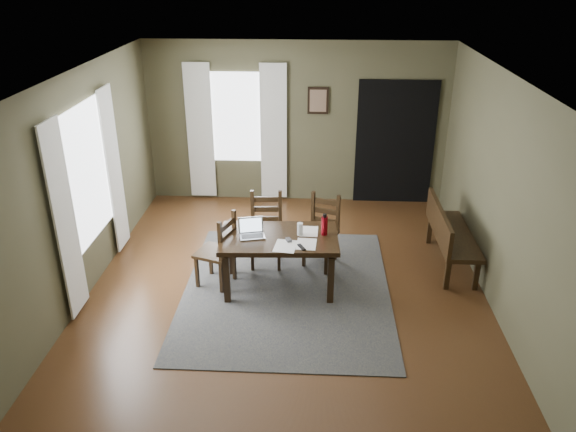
# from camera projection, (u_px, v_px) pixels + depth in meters

# --- Properties ---
(ground) EXTENTS (5.00, 6.00, 0.01)m
(ground) POSITION_uv_depth(u_px,v_px,m) (287.00, 290.00, 7.19)
(ground) COLOR #492C16
(room_shell) EXTENTS (5.02, 6.02, 2.71)m
(room_shell) POSITION_uv_depth(u_px,v_px,m) (287.00, 156.00, 6.43)
(room_shell) COLOR #4B4830
(room_shell) RESTS_ON ground
(rug) EXTENTS (2.60, 3.20, 0.01)m
(rug) POSITION_uv_depth(u_px,v_px,m) (287.00, 289.00, 7.18)
(rug) COLOR #3D3D3D
(rug) RESTS_ON ground
(dining_table) EXTENTS (1.49, 0.94, 0.73)m
(dining_table) POSITION_uv_depth(u_px,v_px,m) (279.00, 243.00, 6.96)
(dining_table) COLOR black
(dining_table) RESTS_ON rug
(chair_end) EXTENTS (0.55, 0.55, 0.99)m
(chair_end) POSITION_uv_depth(u_px,v_px,m) (218.00, 251.00, 7.10)
(chair_end) COLOR black
(chair_end) RESTS_ON rug
(chair_back_left) EXTENTS (0.46, 0.46, 1.01)m
(chair_back_left) POSITION_uv_depth(u_px,v_px,m) (266.00, 230.00, 7.62)
(chair_back_left) COLOR black
(chair_back_left) RESTS_ON rug
(chair_back_right) EXTENTS (0.54, 0.54, 0.96)m
(chair_back_right) POSITION_uv_depth(u_px,v_px,m) (322.00, 231.00, 7.65)
(chair_back_right) COLOR black
(chair_back_right) RESTS_ON rug
(bench) EXTENTS (0.48, 1.49, 0.84)m
(bench) POSITION_uv_depth(u_px,v_px,m) (448.00, 231.00, 7.58)
(bench) COLOR black
(bench) RESTS_ON ground
(laptop) EXTENTS (0.36, 0.31, 0.21)m
(laptop) POSITION_uv_depth(u_px,v_px,m) (252.00, 231.00, 6.93)
(laptop) COLOR #B7B7BC
(laptop) RESTS_ON dining_table
(computer_mouse) EXTENTS (0.08, 0.11, 0.03)m
(computer_mouse) POSITION_uv_depth(u_px,v_px,m) (289.00, 240.00, 6.80)
(computer_mouse) COLOR #3F3F42
(computer_mouse) RESTS_ON dining_table
(tv_remote) EXTENTS (0.11, 0.16, 0.02)m
(tv_remote) POSITION_uv_depth(u_px,v_px,m) (301.00, 247.00, 6.64)
(tv_remote) COLOR black
(tv_remote) RESTS_ON dining_table
(drinking_glass) EXTENTS (0.10, 0.10, 0.16)m
(drinking_glass) POSITION_uv_depth(u_px,v_px,m) (300.00, 229.00, 6.93)
(drinking_glass) COLOR silver
(drinking_glass) RESTS_ON dining_table
(water_bottle) EXTENTS (0.09, 0.09, 0.28)m
(water_bottle) POSITION_uv_depth(u_px,v_px,m) (324.00, 225.00, 6.92)
(water_bottle) COLOR maroon
(water_bottle) RESTS_ON dining_table
(paper_b) EXTENTS (0.25, 0.32, 0.00)m
(paper_b) POSITION_uv_depth(u_px,v_px,m) (306.00, 244.00, 6.73)
(paper_b) COLOR white
(paper_b) RESTS_ON dining_table
(paper_c) EXTENTS (0.23, 0.30, 0.00)m
(paper_c) POSITION_uv_depth(u_px,v_px,m) (309.00, 231.00, 7.04)
(paper_c) COLOR white
(paper_c) RESTS_ON dining_table
(paper_e) EXTENTS (0.30, 0.36, 0.00)m
(paper_e) POSITION_uv_depth(u_px,v_px,m) (285.00, 246.00, 6.68)
(paper_e) COLOR white
(paper_e) RESTS_ON dining_table
(window_left) EXTENTS (0.01, 1.30, 1.70)m
(window_left) POSITION_uv_depth(u_px,v_px,m) (87.00, 174.00, 6.88)
(window_left) COLOR white
(window_left) RESTS_ON ground
(window_back) EXTENTS (1.00, 0.01, 1.50)m
(window_back) POSITION_uv_depth(u_px,v_px,m) (236.00, 117.00, 9.32)
(window_back) COLOR white
(window_back) RESTS_ON ground
(curtain_left_near) EXTENTS (0.03, 0.48, 2.30)m
(curtain_left_near) POSITION_uv_depth(u_px,v_px,m) (65.00, 221.00, 6.24)
(curtain_left_near) COLOR silver
(curtain_left_near) RESTS_ON ground
(curtain_left_far) EXTENTS (0.03, 0.48, 2.30)m
(curtain_left_far) POSITION_uv_depth(u_px,v_px,m) (114.00, 171.00, 7.72)
(curtain_left_far) COLOR silver
(curtain_left_far) RESTS_ON ground
(curtain_back_left) EXTENTS (0.44, 0.03, 2.30)m
(curtain_back_left) POSITION_uv_depth(u_px,v_px,m) (200.00, 132.00, 9.43)
(curtain_back_left) COLOR silver
(curtain_back_left) RESTS_ON ground
(curtain_back_right) EXTENTS (0.44, 0.03, 2.30)m
(curtain_back_right) POSITION_uv_depth(u_px,v_px,m) (274.00, 133.00, 9.37)
(curtain_back_right) COLOR silver
(curtain_back_right) RESTS_ON ground
(framed_picture) EXTENTS (0.34, 0.03, 0.44)m
(framed_picture) POSITION_uv_depth(u_px,v_px,m) (318.00, 101.00, 9.13)
(framed_picture) COLOR black
(framed_picture) RESTS_ON ground
(doorway_back) EXTENTS (1.30, 0.03, 2.10)m
(doorway_back) POSITION_uv_depth(u_px,v_px,m) (395.00, 143.00, 9.36)
(doorway_back) COLOR black
(doorway_back) RESTS_ON ground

